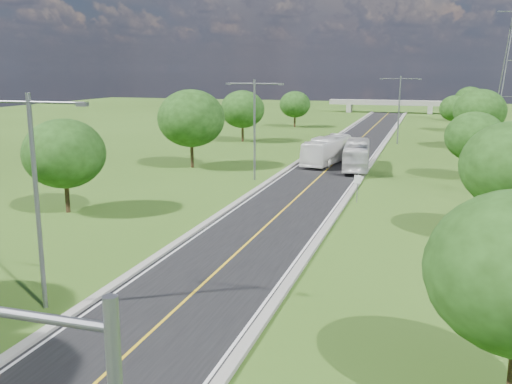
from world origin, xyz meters
TOP-DOWN VIEW (x-y plane):
  - ground at (0.00, 60.00)m, footprint 260.00×260.00m
  - road at (0.00, 66.00)m, footprint 8.00×150.00m
  - curb_left at (-4.25, 66.00)m, footprint 0.50×150.00m
  - curb_right at (4.25, 66.00)m, footprint 0.50×150.00m
  - speed_limit_sign at (5.20, 37.98)m, footprint 0.55×0.09m
  - overpass at (0.00, 140.00)m, footprint 30.00×3.00m
  - streetlight_near_left at (-6.00, 12.00)m, footprint 5.90×0.25m
  - streetlight_mid_left at (-6.00, 45.00)m, footprint 5.90×0.25m
  - streetlight_far_right at (6.00, 78.00)m, footprint 5.90×0.25m
  - tree_lb at (-16.00, 28.00)m, footprint 6.30×6.30m
  - tree_lc at (-15.00, 50.00)m, footprint 7.56×7.56m
  - tree_ld at (-17.00, 74.00)m, footprint 6.72×6.72m
  - tree_le at (-14.50, 98.00)m, footprint 5.88×5.88m
  - tree_rc at (15.00, 52.00)m, footprint 5.88×5.88m
  - tree_rd at (17.00, 76.00)m, footprint 7.14×7.14m
  - tree_re at (14.50, 100.00)m, footprint 5.46×5.46m
  - tree_rf at (18.00, 120.00)m, footprint 6.30×6.30m
  - bus_outbound at (3.01, 54.33)m, footprint 3.70×11.36m
  - bus_inbound at (-0.80, 57.09)m, footprint 4.24×11.55m

SIDE VIEW (x-z plane):
  - ground at x=0.00m, z-range 0.00..0.00m
  - road at x=0.00m, z-range 0.00..0.06m
  - curb_left at x=-4.25m, z-range 0.00..0.22m
  - curb_right at x=4.25m, z-range 0.00..0.22m
  - speed_limit_sign at x=5.20m, z-range 0.40..2.80m
  - bus_outbound at x=3.01m, z-range 0.06..3.17m
  - bus_inbound at x=-0.80m, z-range 0.06..3.20m
  - overpass at x=0.00m, z-range 0.81..4.01m
  - tree_re at x=14.50m, z-range 0.85..7.20m
  - tree_le at x=-14.50m, z-range 0.91..7.75m
  - tree_rc at x=15.00m, z-range 0.91..7.75m
  - tree_lb at x=-16.00m, z-range 0.98..8.31m
  - tree_rf at x=18.00m, z-range 0.98..8.31m
  - tree_ld at x=-17.00m, z-range 1.05..8.86m
  - tree_rd at x=17.00m, z-range 1.11..9.42m
  - tree_lc at x=-15.00m, z-range 1.18..9.97m
  - streetlight_near_left at x=-6.00m, z-range 0.94..10.94m
  - streetlight_mid_left at x=-6.00m, z-range 0.94..10.94m
  - streetlight_far_right at x=6.00m, z-range 0.94..10.94m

